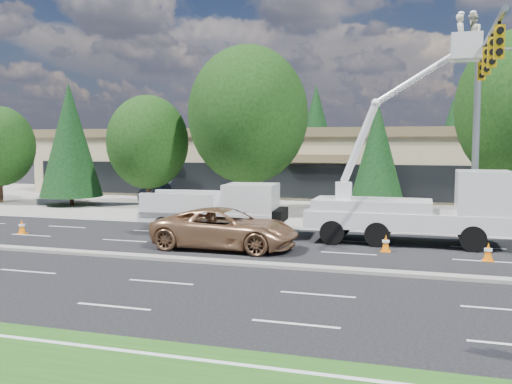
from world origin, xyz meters
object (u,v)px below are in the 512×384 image
(utility_pickup, at_px, (219,214))
(minivan, at_px, (226,228))
(bucket_truck, at_px, (423,196))
(signal_mast, at_px, (482,103))

(utility_pickup, distance_m, minivan, 3.54)
(minivan, bearing_deg, utility_pickup, 25.16)
(utility_pickup, bearing_deg, bucket_truck, -3.91)
(signal_mast, xyz_separation_m, minivan, (-10.06, -4.24, -5.22))
(signal_mast, xyz_separation_m, bucket_truck, (-2.27, -0.83, -3.97))
(bucket_truck, bearing_deg, minivan, -157.15)
(signal_mast, bearing_deg, minivan, -157.13)
(bucket_truck, bearing_deg, utility_pickup, -179.53)
(minivan, bearing_deg, bucket_truck, -66.10)
(utility_pickup, height_order, minivan, utility_pickup)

